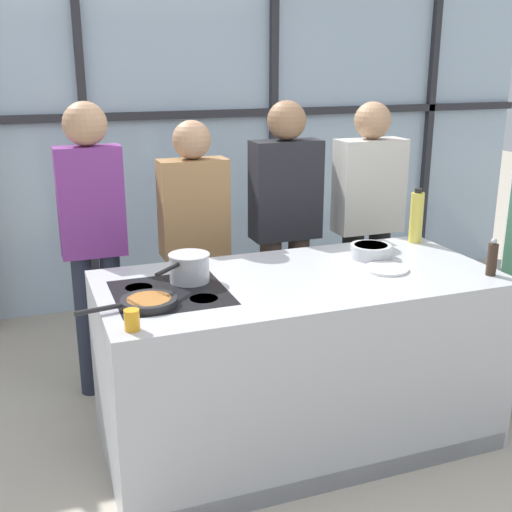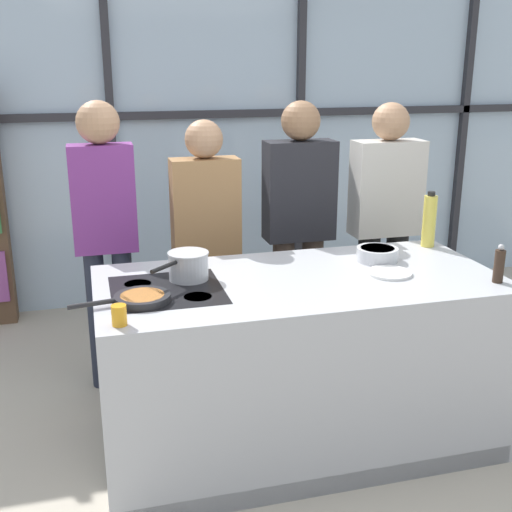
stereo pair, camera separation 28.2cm
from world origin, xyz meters
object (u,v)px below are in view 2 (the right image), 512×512
object	(u,v)px
frying_pan	(140,298)
juice_glass_near	(119,315)
mixing_bowl	(377,254)
spectator_far_right	(385,217)
spectator_center_left	(206,235)
pepper_grinder	(499,265)
oil_bottle	(429,221)
white_plate	(389,273)
saucepan	(188,265)
spectator_far_left	(105,224)
spectator_center_right	(299,220)

from	to	relation	value
frying_pan	juice_glass_near	size ratio (longest dim) A/B	5.20
frying_pan	mixing_bowl	size ratio (longest dim) A/B	2.03
spectator_far_right	mixing_bowl	xyz separation A→B (m)	(-0.41, -0.74, -0.00)
spectator_center_left	pepper_grinder	size ratio (longest dim) A/B	8.47
spectator_center_left	oil_bottle	bearing A→B (deg)	155.06
white_plate	pepper_grinder	distance (m)	0.52
pepper_grinder	oil_bottle	bearing A→B (deg)	90.87
spectator_far_right	saucepan	distance (m)	1.63
spectator_far_right	saucepan	xyz separation A→B (m)	(-1.43, -0.78, 0.03)
spectator_far_left	spectator_center_right	size ratio (longest dim) A/B	1.01
pepper_grinder	juice_glass_near	distance (m)	1.81
spectator_far_right	pepper_grinder	bearing A→B (deg)	90.46
oil_bottle	spectator_far_right	bearing A→B (deg)	89.98
spectator_center_right	white_plate	xyz separation A→B (m)	(0.16, -0.97, -0.06)
frying_pan	pepper_grinder	distance (m)	1.71
white_plate	spectator_far_left	bearing A→B (deg)	144.49
oil_bottle	juice_glass_near	distance (m)	1.94
spectator_center_left	white_plate	world-z (taller)	spectator_center_left
spectator_far_right	pepper_grinder	distance (m)	1.21
spectator_center_right	white_plate	bearing A→B (deg)	99.20
spectator_far_right	juice_glass_near	size ratio (longest dim) A/B	19.71
frying_pan	spectator_center_left	bearing A→B (deg)	64.49
spectator_far_left	white_plate	distance (m)	1.67
spectator_far_left	white_plate	world-z (taller)	spectator_far_left
frying_pan	oil_bottle	bearing A→B (deg)	15.68
mixing_bowl	oil_bottle	xyz separation A→B (m)	(0.40, 0.18, 0.11)
juice_glass_near	spectator_center_right	bearing A→B (deg)	46.79
spectator_center_left	spectator_center_right	xyz separation A→B (m)	(0.60, -0.00, 0.06)
frying_pan	pepper_grinder	xyz separation A→B (m)	(1.70, -0.18, 0.07)
spectator_center_left	white_plate	size ratio (longest dim) A/B	7.27
white_plate	oil_bottle	size ratio (longest dim) A/B	0.70
mixing_bowl	spectator_far_right	bearing A→B (deg)	61.33
spectator_far_right	juice_glass_near	distance (m)	2.20
spectator_far_left	mixing_bowl	size ratio (longest dim) A/B	7.88
frying_pan	saucepan	world-z (taller)	saucepan
saucepan	pepper_grinder	world-z (taller)	pepper_grinder
mixing_bowl	spectator_center_right	bearing A→B (deg)	104.64
spectator_center_left	juice_glass_near	xyz separation A→B (m)	(-0.60, -1.27, 0.04)
saucepan	spectator_far_left	bearing A→B (deg)	114.93
spectator_far_right	oil_bottle	distance (m)	0.57
spectator_far_left	pepper_grinder	distance (m)	2.17
white_plate	frying_pan	bearing A→B (deg)	-177.02
spectator_center_right	oil_bottle	distance (m)	0.82
spectator_far_left	mixing_bowl	bearing A→B (deg)	151.95
spectator_center_right	pepper_grinder	distance (m)	1.36
white_plate	pepper_grinder	bearing A→B (deg)	-28.52
frying_pan	juice_glass_near	world-z (taller)	juice_glass_near
oil_bottle	pepper_grinder	distance (m)	0.66
spectator_center_right	spectator_far_right	xyz separation A→B (m)	(0.60, 0.00, -0.02)
pepper_grinder	spectator_far_right	bearing A→B (deg)	90.46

